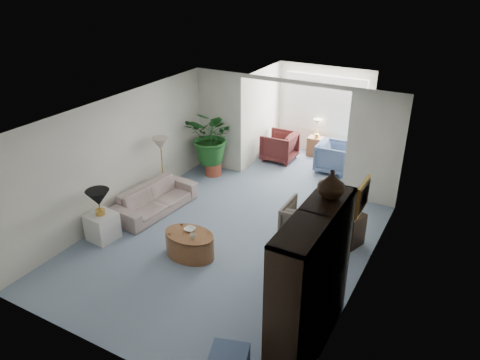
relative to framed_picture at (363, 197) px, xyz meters
The scene contains 25 objects.
floor 2.99m from the framed_picture, behind, with size 6.00×6.00×0.00m, color #8695B1.
sunroom_floor 5.16m from the framed_picture, 120.36° to the left, with size 2.60×2.60×0.00m, color #8695B1.
back_pier_left 5.37m from the framed_picture, 144.59° to the left, with size 1.20×0.12×2.50m, color silver.
back_pier_right 3.18m from the framed_picture, 100.24° to the left, with size 1.20×0.12×2.50m, color silver.
back_header 4.03m from the framed_picture, 128.43° to the left, with size 2.60×0.12×0.10m, color silver.
window_pane 5.83m from the framed_picture, 114.98° to the left, with size 2.20×0.02×1.50m, color white.
window_blinds 5.81m from the framed_picture, 115.11° to the left, with size 2.20×0.02×1.50m, color white.
framed_picture is the anchor object (origin of this frame).
sofa 4.65m from the framed_picture, behind, with size 1.92×0.75×0.56m, color #C0B6A2.
end_table 4.89m from the framed_picture, 169.67° to the right, with size 0.49×0.49×0.54m, color silver.
table_lamp 4.74m from the framed_picture, 169.67° to the right, with size 0.44×0.44×0.30m, color black.
floor_lamp 4.85m from the framed_picture, 166.02° to the left, with size 0.36×0.36×0.28m, color beige.
coffee_table 3.23m from the framed_picture, behind, with size 0.95×0.95×0.45m, color #965836.
coffee_bowl 3.16m from the framed_picture, behind, with size 0.20×0.20×0.05m, color white.
coffee_cup 3.00m from the framed_picture, 167.72° to the right, with size 0.10×0.10×0.10m, color beige.
wingback_chair 2.03m from the framed_picture, 140.26° to the left, with size 0.82×0.84×0.77m, color #645D4F.
side_table_dark 1.95m from the framed_picture, 110.82° to the left, with size 0.53×0.43×0.64m, color black.
entertainment_cabinet 1.58m from the framed_picture, 99.22° to the right, with size 0.50×1.86×2.06m, color black.
cabinet_urn 1.09m from the framed_picture, 104.09° to the right, with size 0.35×0.35×0.37m, color black.
plant_pot 5.28m from the framed_picture, 148.30° to the left, with size 0.40×0.40×0.32m, color #A74730.
house_plant 5.10m from the framed_picture, 148.30° to the left, with size 1.23×1.06×1.36m, color #1E571F.
sunroom_chair_blue 4.83m from the framed_picture, 112.23° to the left, with size 0.80×0.82×0.75m, color slate.
sunroom_chair_maroon 5.55m from the framed_picture, 127.15° to the left, with size 0.82×0.84×0.76m, color #55231D.
sunroom_table 5.82m from the framed_picture, 116.41° to the left, with size 0.43×0.33×0.52m, color #965836.
shelf_clutter 1.63m from the framed_picture, 100.34° to the right, with size 0.30×1.19×1.06m.
Camera 1 is at (3.74, -6.16, 4.84)m, focal length 34.18 mm.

